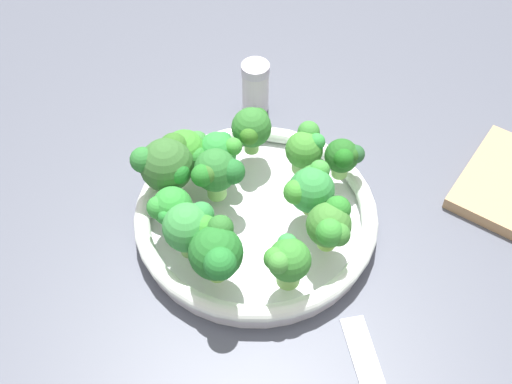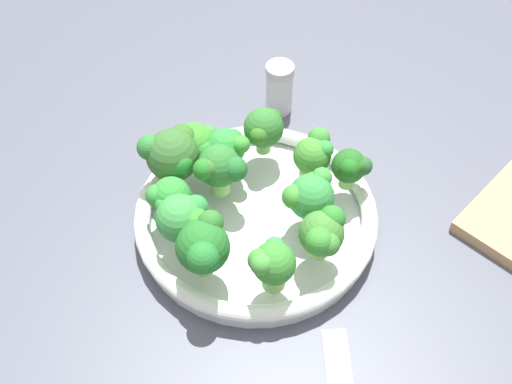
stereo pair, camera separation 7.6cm
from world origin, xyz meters
The scene contains 16 objects.
ground_plane centered at (0.00, 0.00, -1.25)cm, with size 130.00×130.00×2.50cm, color #4B4F5D.
bowl centered at (-3.07, 2.40, 1.78)cm, with size 28.51×28.51×3.50cm.
broccoli_floret_0 centered at (6.47, 1.69, 7.30)cm, with size 5.39×5.94×6.27cm.
broccoli_floret_1 centered at (-12.93, 3.46, 6.87)cm, with size 5.90×5.68×6.08cm.
broccoli_floret_2 centered at (-6.19, -6.10, 7.75)cm, with size 6.04×5.85×6.94cm.
broccoli_floret_3 centered at (-13.48, -0.23, 7.91)cm, with size 6.87×7.53×7.41cm.
broccoli_floret_4 centered at (-7.89, 1.84, 7.77)cm, with size 5.94×5.51×6.79cm.
broccoli_floret_5 centered at (2.23, 5.42, 7.11)cm, with size 5.25×6.18×6.11cm.
broccoli_floret_6 centered at (-8.10, 10.44, 7.31)cm, with size 4.89×5.73×6.32cm.
broccoli_floret_7 centered at (4.48, -4.67, 7.33)cm, with size 4.59×5.00×6.20cm.
broccoli_floret_8 centered at (-1.11, 10.95, 6.82)cm, with size 4.70×5.39×5.87cm.
broccoli_floret_9 centered at (-2.03, -7.68, 7.90)cm, with size 6.20×6.84×7.31cm.
broccoli_floret_10 centered at (3.40, 11.94, 6.76)cm, with size 4.56×4.25×5.28cm.
broccoli_floret_11 centered at (-9.90, 5.50, 6.88)cm, with size 5.67×4.96×5.70cm.
broccoli_floret_12 centered at (-10.20, -4.28, 6.55)cm, with size 4.63×4.90×5.38cm.
pepper_shaker centered at (-13.35, 20.68, 3.81)cm, with size 3.82×3.82×7.51cm.
Camera 1 is at (20.72, -40.26, 64.50)cm, focal length 47.33 mm.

